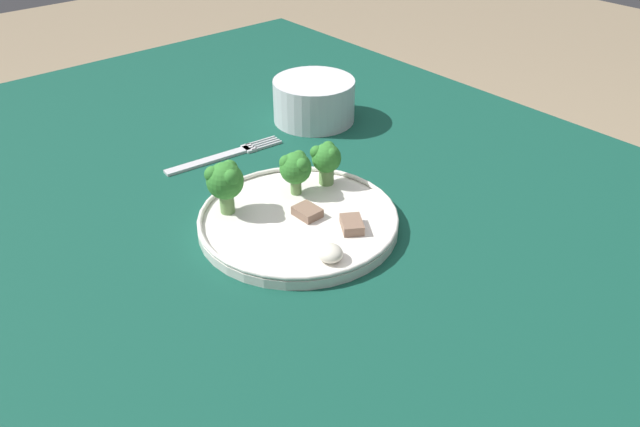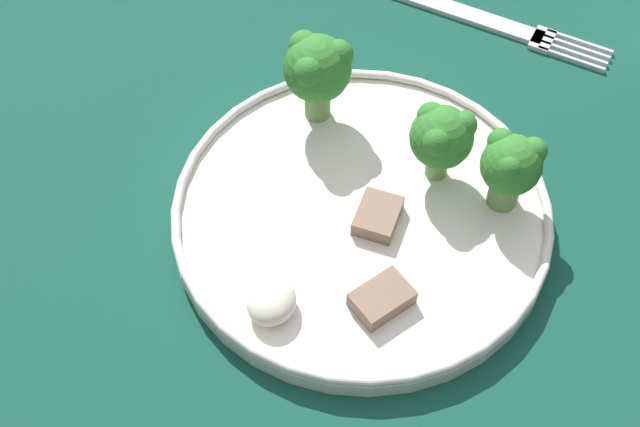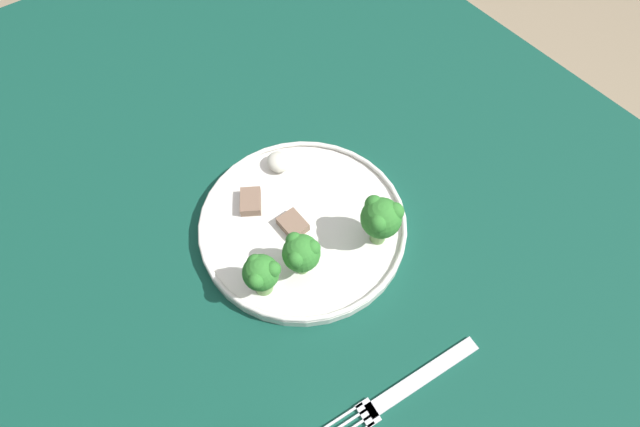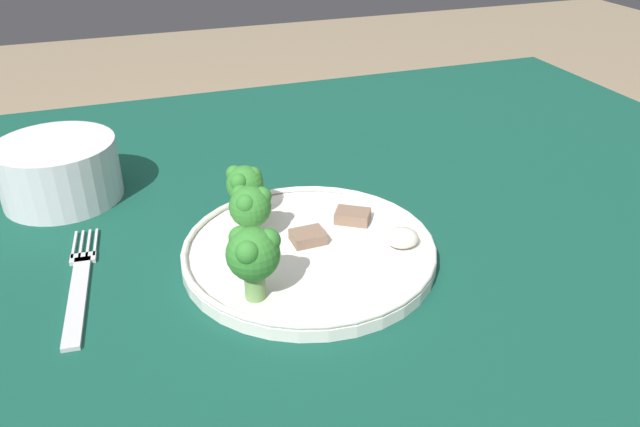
% 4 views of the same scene
% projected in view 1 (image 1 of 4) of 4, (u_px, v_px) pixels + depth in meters
% --- Properties ---
extents(table, '(1.36, 1.00, 0.72)m').
position_uv_depth(table, '(295.00, 258.00, 0.85)').
color(table, '#114738').
rests_on(table, ground_plane).
extents(dinner_plate, '(0.24, 0.24, 0.02)m').
position_uv_depth(dinner_plate, '(298.00, 220.00, 0.76)').
color(dinner_plate, white).
rests_on(dinner_plate, table).
extents(fork, '(0.04, 0.18, 0.00)m').
position_uv_depth(fork, '(224.00, 156.00, 0.91)').
color(fork, silver).
rests_on(fork, table).
extents(cream_bowl, '(0.13, 0.13, 0.07)m').
position_uv_depth(cream_bowl, '(314.00, 102.00, 1.00)').
color(cream_bowl, silver).
rests_on(cream_bowl, table).
extents(broccoli_floret_near_rim_left, '(0.04, 0.04, 0.06)m').
position_uv_depth(broccoli_floret_near_rim_left, '(296.00, 168.00, 0.78)').
color(broccoli_floret_near_rim_left, '#709E56').
rests_on(broccoli_floret_near_rim_left, dinner_plate).
extents(broccoli_floret_center_left, '(0.05, 0.05, 0.07)m').
position_uv_depth(broccoli_floret_center_left, '(225.00, 181.00, 0.74)').
color(broccoli_floret_center_left, '#709E56').
rests_on(broccoli_floret_center_left, dinner_plate).
extents(broccoli_floret_back_left, '(0.04, 0.04, 0.06)m').
position_uv_depth(broccoli_floret_back_left, '(325.00, 158.00, 0.81)').
color(broccoli_floret_back_left, '#709E56').
rests_on(broccoli_floret_back_left, dinner_plate).
extents(meat_slice_front_slice, '(0.04, 0.04, 0.01)m').
position_uv_depth(meat_slice_front_slice, '(352.00, 225.00, 0.73)').
color(meat_slice_front_slice, '#846651').
rests_on(meat_slice_front_slice, dinner_plate).
extents(meat_slice_middle_slice, '(0.03, 0.03, 0.01)m').
position_uv_depth(meat_slice_middle_slice, '(307.00, 212.00, 0.76)').
color(meat_slice_middle_slice, '#846651').
rests_on(meat_slice_middle_slice, dinner_plate).
extents(sauce_dollop, '(0.03, 0.03, 0.02)m').
position_uv_depth(sauce_dollop, '(329.00, 253.00, 0.68)').
color(sauce_dollop, silver).
rests_on(sauce_dollop, dinner_plate).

